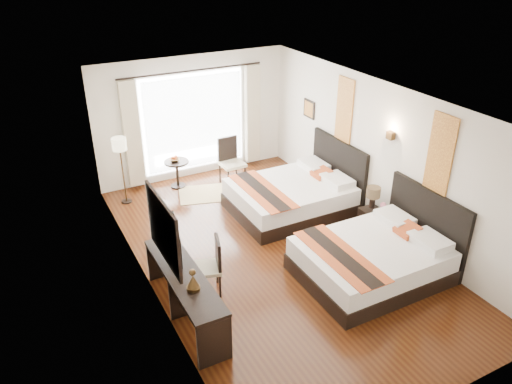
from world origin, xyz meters
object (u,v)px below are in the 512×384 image
console_desk (185,294)px  side_table (177,174)px  nightstand (372,221)px  bed_near (375,257)px  table_lamp (373,194)px  television (171,240)px  desk_chair (208,276)px  floor_lamp (120,149)px  window_chair (232,171)px  fruit_bowl (175,160)px  bed_far (294,195)px  vase (383,209)px

console_desk → side_table: console_desk is taller
nightstand → bed_near: bearing=-127.9°
table_lamp → side_table: size_ratio=0.67×
television → console_desk: bearing=-169.3°
table_lamp → desk_chair: desk_chair is taller
floor_lamp → window_chair: (2.37, -0.26, -0.89)m
fruit_bowl → window_chair: bearing=-21.4°
desk_chair → fruit_bowl: (0.82, 3.80, 0.36)m
desk_chair → floor_lamp: 3.73m
bed_near → desk_chair: 2.76m
nightstand → table_lamp: table_lamp is taller
console_desk → television: television is taller
bed_far → nightstand: (0.88, -1.41, -0.12)m
television → floor_lamp: (0.12, 3.41, 0.22)m
floor_lamp → side_table: floor_lamp is taller
console_desk → fruit_bowl: bearing=72.3°
window_chair → floor_lamp: bearing=-98.5°
bed_far → console_desk: (-3.12, -2.01, 0.03)m
bed_far → floor_lamp: floor_lamp is taller
bed_far → television: (-3.10, -1.46, 0.66)m
desk_chair → nightstand: bearing=-159.8°
nightstand → table_lamp: size_ratio=1.11×
side_table → fruit_bowl: fruit_bowl is taller
bed_near → side_table: bed_near is taller
bed_near → floor_lamp: 5.45m
desk_chair → floor_lamp: (-0.37, 3.59, 0.93)m
side_table → window_chair: bearing=-21.4°
fruit_bowl → floor_lamp: bearing=-170.2°
bed_far → television: 3.49m
television → window_chair: 4.07m
bed_near → table_lamp: 1.51m
bed_near → bed_far: 2.52m
bed_far → table_lamp: size_ratio=5.67×
bed_near → floor_lamp: bearing=123.8°
bed_far → desk_chair: bed_far is taller
television → window_chair: size_ratio=0.80×
table_lamp → fruit_bowl: size_ratio=1.87×
bed_near → side_table: size_ratio=3.73×
bed_near → desk_chair: (-2.62, 0.88, -0.05)m
console_desk → fruit_bowl: size_ratio=9.89×
console_desk → television: 0.83m
floor_lamp → side_table: 1.54m
nightstand → table_lamp: 0.56m
vase → television: 4.04m
television → window_chair: bearing=-25.4°
vase → console_desk: bearing=-174.2°
console_desk → desk_chair: size_ratio=2.31×
vase → console_desk: console_desk is taller
fruit_bowl → window_chair: size_ratio=0.21×
floor_lamp → television: bearing=-92.0°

